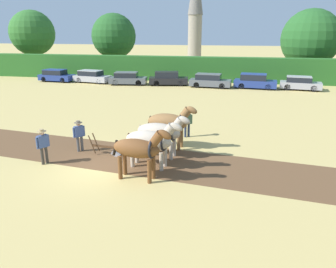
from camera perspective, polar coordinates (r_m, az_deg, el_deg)
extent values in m
plane|color=tan|center=(15.76, -11.40, -5.54)|extent=(240.00, 240.00, 0.00)
cube|color=brown|center=(18.19, -16.51, -2.71)|extent=(31.69, 7.74, 0.01)
cube|color=#286023|center=(41.27, 3.00, 11.29)|extent=(71.06, 1.68, 2.94)
cylinder|color=#423323|center=(53.94, -22.10, 12.06)|extent=(0.44, 0.44, 3.82)
sphere|color=#2D6628|center=(53.78, -22.57, 15.95)|extent=(6.45, 6.45, 6.45)
cylinder|color=brown|center=(48.83, -9.22, 12.44)|extent=(0.44, 0.44, 3.50)
sphere|color=#235623|center=(48.64, -9.43, 16.49)|extent=(6.19, 6.19, 6.19)
cylinder|color=#423323|center=(47.45, 23.03, 10.78)|extent=(0.44, 0.44, 2.92)
sphere|color=#235623|center=(47.23, 23.56, 14.97)|extent=(7.41, 7.41, 7.41)
cylinder|color=gray|center=(68.71, 4.68, 16.32)|extent=(2.74, 2.74, 8.79)
ellipsoid|color=brown|center=(13.79, -5.57, -2.51)|extent=(2.16, 1.11, 0.81)
cylinder|color=brown|center=(14.07, -2.56, -5.84)|extent=(0.18, 0.18, 1.02)
cylinder|color=brown|center=(13.67, -3.26, -6.58)|extent=(0.18, 0.18, 1.02)
cylinder|color=brown|center=(14.57, -7.52, -5.12)|extent=(0.18, 0.18, 1.02)
cylinder|color=brown|center=(14.19, -8.34, -5.81)|extent=(0.18, 0.18, 1.02)
cylinder|color=brown|center=(13.32, -2.16, -1.08)|extent=(0.79, 0.47, 0.84)
ellipsoid|color=brown|center=(13.10, -0.57, -0.09)|extent=(0.71, 0.34, 0.54)
cube|color=black|center=(13.20, -1.46, -0.45)|extent=(0.40, 0.13, 0.53)
cylinder|color=black|center=(14.22, -9.18, -2.37)|extent=(0.31, 0.16, 0.71)
torus|color=black|center=(13.50, -2.76, -2.60)|extent=(0.22, 0.84, 0.83)
ellipsoid|color=#B2A38E|center=(15.02, -3.44, -1.15)|extent=(2.30, 1.24, 0.92)
cylinder|color=#B2A38E|center=(15.31, -0.52, -4.11)|extent=(0.18, 0.18, 0.87)
cylinder|color=#B2A38E|center=(14.85, -1.18, -4.84)|extent=(0.18, 0.18, 0.87)
cylinder|color=#B2A38E|center=(15.80, -5.44, -3.48)|extent=(0.18, 0.18, 0.87)
cylinder|color=#B2A38E|center=(15.35, -6.23, -4.16)|extent=(0.18, 0.18, 0.87)
cylinder|color=#B2A38E|center=(14.56, -0.05, 0.29)|extent=(0.85, 0.53, 0.89)
ellipsoid|color=#B2A38E|center=(14.36, 1.48, 1.24)|extent=(0.71, 0.34, 0.54)
cube|color=black|center=(14.45, 0.62, 0.97)|extent=(0.41, 0.13, 0.55)
cylinder|color=black|center=(15.45, -7.03, -1.08)|extent=(0.31, 0.16, 0.71)
torus|color=black|center=(14.74, -0.66, -1.19)|extent=(0.23, 0.94, 0.93)
ellipsoid|color=#B2A38E|center=(16.24, -1.64, 0.37)|extent=(2.34, 1.21, 0.88)
cylinder|color=#B2A38E|center=(16.52, 1.07, -2.39)|extent=(0.18, 0.18, 0.89)
cylinder|color=#B2A38E|center=(16.07, 0.53, -2.99)|extent=(0.18, 0.18, 0.89)
cylinder|color=#B2A38E|center=(16.99, -3.63, -1.85)|extent=(0.18, 0.18, 0.89)
cylinder|color=#B2A38E|center=(16.54, -4.29, -2.42)|extent=(0.18, 0.18, 0.89)
cylinder|color=#B2A38E|center=(15.82, 1.60, 1.62)|extent=(0.80, 0.51, 0.82)
ellipsoid|color=#B2A38E|center=(15.66, 2.89, 2.42)|extent=(0.71, 0.34, 0.54)
cube|color=gray|center=(15.73, 2.17, 2.22)|extent=(0.38, 0.13, 0.50)
cylinder|color=gray|center=(16.65, -5.09, 0.41)|extent=(0.31, 0.16, 0.71)
torus|color=black|center=(15.98, 1.01, 0.35)|extent=(0.22, 0.91, 0.90)
ellipsoid|color=brown|center=(17.46, -0.09, 2.09)|extent=(2.31, 1.24, 0.92)
cylinder|color=brown|center=(17.77, 2.37, -0.73)|extent=(0.18, 0.18, 1.01)
cylinder|color=brown|center=(17.29, 1.88, -1.26)|extent=(0.18, 0.18, 1.01)
cylinder|color=brown|center=(18.19, -1.96, -0.28)|extent=(0.18, 0.18, 1.01)
cylinder|color=brown|center=(17.72, -2.56, -0.78)|extent=(0.18, 0.18, 1.01)
cylinder|color=brown|center=(17.07, 2.89, 3.37)|extent=(0.84, 0.53, 0.87)
ellipsoid|color=brown|center=(16.90, 4.19, 4.19)|extent=(0.71, 0.34, 0.54)
cube|color=black|center=(16.98, 3.47, 3.97)|extent=(0.41, 0.13, 0.53)
cylinder|color=black|center=(17.83, -3.28, 2.08)|extent=(0.31, 0.16, 0.71)
torus|color=black|center=(17.22, 2.34, 2.11)|extent=(0.23, 0.94, 0.93)
cube|color=#4C331E|center=(16.98, -10.87, -2.14)|extent=(1.44, 0.28, 0.12)
cube|color=#939399|center=(16.84, -9.08, -3.48)|extent=(0.50, 0.26, 0.39)
cylinder|color=#4C331E|center=(17.42, -12.43, -1.38)|extent=(0.40, 0.11, 0.96)
cylinder|color=#4C331E|center=(17.10, -13.11, -1.79)|extent=(0.40, 0.11, 0.96)
cylinder|color=#4C4C4C|center=(17.84, -14.76, -1.59)|extent=(0.14, 0.14, 0.81)
cylinder|color=#4C4C4C|center=(17.77, -15.39, -1.72)|extent=(0.14, 0.14, 0.81)
cube|color=#3D5184|center=(17.60, -15.26, 0.46)|extent=(0.46, 0.48, 0.57)
sphere|color=tan|center=(17.49, -15.36, 1.71)|extent=(0.22, 0.22, 0.22)
cylinder|color=#3D5184|center=(17.70, -14.41, 0.55)|extent=(0.09, 0.09, 0.54)
cylinder|color=#3D5184|center=(17.51, -16.10, 0.22)|extent=(0.09, 0.09, 0.54)
cylinder|color=#665B4C|center=(17.47, -15.38, 1.92)|extent=(0.41, 0.41, 0.02)
cylinder|color=#665B4C|center=(17.45, -15.39, 2.07)|extent=(0.21, 0.21, 0.10)
cylinder|color=#28334C|center=(19.52, 3.62, 0.65)|extent=(0.14, 0.14, 0.80)
cylinder|color=#28334C|center=(19.45, 3.04, 0.60)|extent=(0.14, 0.14, 0.80)
cube|color=#4C6B4C|center=(19.30, 3.37, 2.57)|extent=(0.51, 0.40, 0.57)
sphere|color=tan|center=(19.20, 3.39, 3.72)|extent=(0.22, 0.22, 0.22)
cylinder|color=#4C6B4C|center=(19.40, 4.14, 2.57)|extent=(0.09, 0.09, 0.54)
cylinder|color=#4C6B4C|center=(19.21, 2.58, 2.44)|extent=(0.09, 0.09, 0.54)
cylinder|color=#42382D|center=(19.18, 3.39, 3.91)|extent=(0.41, 0.41, 0.02)
cylinder|color=#42382D|center=(19.17, 3.39, 4.06)|extent=(0.21, 0.21, 0.10)
cylinder|color=#38332D|center=(16.72, -20.40, -3.41)|extent=(0.14, 0.14, 0.84)
cylinder|color=#38332D|center=(16.62, -21.04, -3.61)|extent=(0.14, 0.14, 0.84)
cube|color=#3D5184|center=(16.44, -20.99, -1.18)|extent=(0.41, 0.53, 0.59)
sphere|color=tan|center=(16.31, -21.15, 0.21)|extent=(0.23, 0.23, 0.23)
cylinder|color=#3D5184|center=(16.58, -20.12, -1.00)|extent=(0.09, 0.09, 0.56)
cylinder|color=#3D5184|center=(16.31, -21.85, -1.50)|extent=(0.09, 0.09, 0.56)
cylinder|color=tan|center=(16.29, -21.18, 0.44)|extent=(0.43, 0.43, 0.02)
cylinder|color=tan|center=(16.28, -21.20, 0.60)|extent=(0.22, 0.22, 0.10)
cube|color=navy|center=(42.85, -18.80, 9.33)|extent=(4.34, 2.12, 0.67)
cube|color=black|center=(42.89, -19.11, 10.14)|extent=(2.65, 1.79, 0.55)
cube|color=navy|center=(42.86, -19.15, 10.54)|extent=(2.65, 1.79, 0.06)
cylinder|color=black|center=(42.78, -16.73, 9.25)|extent=(0.64, 0.28, 0.63)
cylinder|color=black|center=(41.52, -17.87, 8.90)|extent=(0.64, 0.28, 0.63)
cylinder|color=black|center=(44.24, -19.62, 9.23)|extent=(0.64, 0.28, 0.63)
cylinder|color=black|center=(43.02, -20.79, 8.89)|extent=(0.64, 0.28, 0.63)
cube|color=#A8A8B2|center=(40.78, -13.01, 9.43)|extent=(4.63, 2.54, 0.67)
cube|color=black|center=(40.82, -13.33, 10.29)|extent=(2.87, 2.05, 0.55)
cube|color=#A8A8B2|center=(40.79, -13.37, 10.71)|extent=(2.87, 2.05, 0.06)
cylinder|color=black|center=(40.73, -10.76, 9.29)|extent=(0.66, 0.33, 0.63)
cylinder|color=black|center=(39.42, -11.97, 8.94)|extent=(0.66, 0.33, 0.63)
cylinder|color=black|center=(42.22, -13.95, 9.37)|extent=(0.66, 0.33, 0.63)
cylinder|color=black|center=(40.95, -15.21, 9.02)|extent=(0.66, 0.33, 0.63)
cube|color=#565B66|center=(38.54, -6.95, 9.29)|extent=(4.43, 2.32, 0.67)
cube|color=black|center=(38.49, -7.30, 10.18)|extent=(2.73, 1.93, 0.54)
cube|color=#565B66|center=(38.46, -7.32, 10.62)|extent=(2.73, 1.93, 0.06)
cylinder|color=black|center=(39.12, -4.81, 9.21)|extent=(0.68, 0.30, 0.66)
cylinder|color=black|center=(37.58, -5.17, 8.85)|extent=(0.68, 0.30, 0.66)
cylinder|color=black|center=(39.59, -8.63, 9.18)|extent=(0.68, 0.30, 0.66)
cylinder|color=black|center=(38.07, -9.13, 8.81)|extent=(0.68, 0.30, 0.66)
cube|color=black|center=(37.91, 0.11, 9.30)|extent=(4.61, 2.45, 0.71)
cube|color=black|center=(37.82, -0.23, 10.28)|extent=(2.85, 1.98, 0.59)
cube|color=black|center=(37.78, -0.23, 10.77)|extent=(2.85, 1.98, 0.06)
cylinder|color=black|center=(38.68, 2.17, 9.15)|extent=(0.66, 0.32, 0.64)
cylinder|color=black|center=(37.19, 2.20, 8.79)|extent=(0.66, 0.32, 0.64)
cylinder|color=black|center=(38.74, -1.90, 9.16)|extent=(0.66, 0.32, 0.64)
cylinder|color=black|center=(37.24, -2.03, 8.81)|extent=(0.66, 0.32, 0.64)
cube|color=#565B66|center=(36.76, 7.36, 8.87)|extent=(4.62, 2.10, 0.69)
cube|color=black|center=(36.70, 7.05, 9.85)|extent=(2.82, 1.77, 0.57)
cube|color=#565B66|center=(36.66, 7.07, 10.34)|extent=(2.82, 1.77, 0.06)
cylinder|color=black|center=(37.33, 9.66, 8.59)|extent=(0.65, 0.28, 0.63)
cylinder|color=black|center=(35.87, 9.37, 8.23)|extent=(0.65, 0.28, 0.63)
cylinder|color=black|center=(37.74, 5.43, 8.86)|extent=(0.65, 0.28, 0.63)
cylinder|color=black|center=(36.30, 4.97, 8.51)|extent=(0.65, 0.28, 0.63)
cube|color=navy|center=(36.95, 14.94, 8.50)|extent=(4.61, 2.20, 0.73)
cube|color=black|center=(36.86, 14.67, 9.56)|extent=(2.82, 1.84, 0.62)
cube|color=navy|center=(36.81, 14.72, 10.09)|extent=(2.82, 1.84, 0.06)
cylinder|color=black|center=(37.71, 17.08, 8.15)|extent=(0.64, 0.28, 0.63)
cylinder|color=black|center=(36.20, 17.05, 7.77)|extent=(0.64, 0.28, 0.63)
cylinder|color=black|center=(37.81, 12.86, 8.51)|extent=(0.64, 0.28, 0.63)
cylinder|color=black|center=(36.30, 12.66, 8.15)|extent=(0.64, 0.28, 0.63)
cube|color=#9E9EA8|center=(37.58, 22.07, 7.90)|extent=(4.33, 2.30, 0.65)
cube|color=black|center=(37.48, 21.86, 8.82)|extent=(2.67, 1.90, 0.53)
cube|color=#9E9EA8|center=(37.45, 21.91, 9.26)|extent=(2.67, 1.90, 0.06)
cylinder|color=black|center=(38.45, 23.91, 7.60)|extent=(0.68, 0.31, 0.65)
cylinder|color=black|center=(36.95, 24.07, 7.22)|extent=(0.68, 0.31, 0.65)
cylinder|color=black|center=(38.31, 20.07, 8.01)|extent=(0.68, 0.31, 0.65)
cylinder|color=black|center=(36.81, 20.08, 7.65)|extent=(0.68, 0.31, 0.65)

